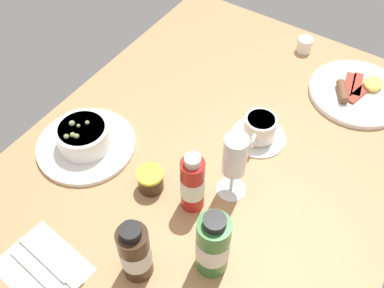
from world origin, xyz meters
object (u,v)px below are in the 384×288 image
at_px(jam_jar, 151,180).
at_px(sauce_bottle_green, 213,245).
at_px(wine_glass, 235,159).
at_px(sauce_bottle_red, 193,184).
at_px(porridge_bowl, 84,139).
at_px(breakfast_plate, 358,92).
at_px(cutlery_setting, 44,269).
at_px(creamer_jug, 304,45).
at_px(sauce_bottle_brown, 135,252).
at_px(coffee_cup, 259,130).

distance_m(jam_jar, sauce_bottle_green, 0.22).
relative_size(wine_glass, sauce_bottle_red, 1.07).
bearing_deg(porridge_bowl, breakfast_plate, 137.95).
xyz_separation_m(porridge_bowl, cutlery_setting, (0.27, 0.14, -0.03)).
bearing_deg(creamer_jug, jam_jar, -7.54).
height_order(wine_glass, breakfast_plate, wine_glass).
relative_size(sauce_bottle_green, sauce_bottle_brown, 1.07).
xyz_separation_m(porridge_bowl, creamer_jug, (-0.61, 0.28, -0.01)).
height_order(coffee_cup, wine_glass, wine_glass).
bearing_deg(breakfast_plate, sauce_bottle_red, -18.96).
bearing_deg(coffee_cup, wine_glass, 7.04).
relative_size(coffee_cup, jam_jar, 2.25).
xyz_separation_m(wine_glass, sauce_bottle_red, (0.07, -0.05, -0.04)).
bearing_deg(porridge_bowl, sauce_bottle_brown, 59.18).
bearing_deg(sauce_bottle_red, porridge_bowl, -88.45).
distance_m(wine_glass, breakfast_plate, 0.46).
relative_size(porridge_bowl, sauce_bottle_red, 1.45).
distance_m(wine_glass, sauce_bottle_brown, 0.26).
bearing_deg(porridge_bowl, sauce_bottle_green, 77.97).
xyz_separation_m(wine_glass, sauce_bottle_brown, (0.25, -0.06, -0.04)).
xyz_separation_m(coffee_cup, creamer_jug, (-0.36, -0.05, -0.01)).
bearing_deg(breakfast_plate, creamer_jug, -114.90).
distance_m(coffee_cup, wine_glass, 0.18).
bearing_deg(jam_jar, creamer_jug, 172.46).
distance_m(sauce_bottle_green, sauce_bottle_brown, 0.14).
height_order(coffee_cup, sauce_bottle_red, sauce_bottle_red).
relative_size(wine_glass, jam_jar, 2.91).
distance_m(cutlery_setting, sauce_bottle_brown, 0.19).
relative_size(sauce_bottle_red, breakfast_plate, 0.64).
height_order(cutlery_setting, creamer_jug, creamer_jug).
distance_m(porridge_bowl, sauce_bottle_red, 0.30).
height_order(jam_jar, sauce_bottle_brown, sauce_bottle_brown).
bearing_deg(wine_glass, sauce_bottle_red, -34.07).
bearing_deg(breakfast_plate, cutlery_setting, -22.70).
relative_size(porridge_bowl, sauce_bottle_green, 1.38).
bearing_deg(sauce_bottle_green, coffee_cup, -167.35).
bearing_deg(sauce_bottle_red, coffee_cup, 172.74).
height_order(creamer_jug, jam_jar, jam_jar).
relative_size(creamer_jug, wine_glass, 0.30).
relative_size(cutlery_setting, sauce_bottle_green, 1.07).
height_order(coffee_cup, breakfast_plate, coffee_cup).
distance_m(creamer_jug, sauce_bottle_green, 0.70).
bearing_deg(cutlery_setting, breakfast_plate, 157.30).
bearing_deg(sauce_bottle_green, jam_jar, -111.04).
distance_m(jam_jar, breakfast_plate, 0.59).
distance_m(coffee_cup, sauce_bottle_green, 0.34).
distance_m(coffee_cup, breakfast_plate, 0.31).
height_order(porridge_bowl, coffee_cup, porridge_bowl).
relative_size(cutlery_setting, wine_glass, 1.06).
relative_size(coffee_cup, creamer_jug, 2.56).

